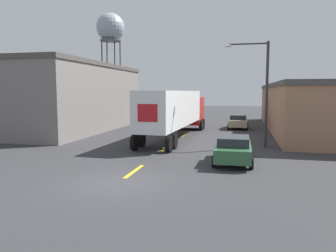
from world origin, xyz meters
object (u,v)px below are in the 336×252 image
object	(u,v)px
semi_truck	(177,109)
parked_car_right_near	(233,149)
parked_car_right_far	(238,121)
water_tower	(111,29)
street_lamp	(261,85)

from	to	relation	value
semi_truck	parked_car_right_near	distance (m)	10.75
parked_car_right_far	water_tower	bearing A→B (deg)	131.98
street_lamp	water_tower	bearing A→B (deg)	124.63
parked_car_right_near	water_tower	distance (m)	56.78
parked_car_right_near	street_lamp	size ratio (longest dim) A/B	0.57
semi_truck	parked_car_right_far	world-z (taller)	semi_truck
water_tower	street_lamp	size ratio (longest dim) A/B	2.71
parked_car_right_far	street_lamp	distance (m)	12.14
parked_car_right_near	street_lamp	distance (m)	7.20
parked_car_right_far	parked_car_right_near	bearing A→B (deg)	-90.00
parked_car_right_far	street_lamp	size ratio (longest dim) A/B	0.57
semi_truck	parked_car_right_near	bearing A→B (deg)	-58.91
semi_truck	street_lamp	size ratio (longest dim) A/B	2.13
parked_car_right_far	water_tower	xyz separation A→B (m)	(-26.87, 29.86, 16.24)
semi_truck	parked_car_right_far	xyz separation A→B (m)	(5.11, 8.13, -1.65)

